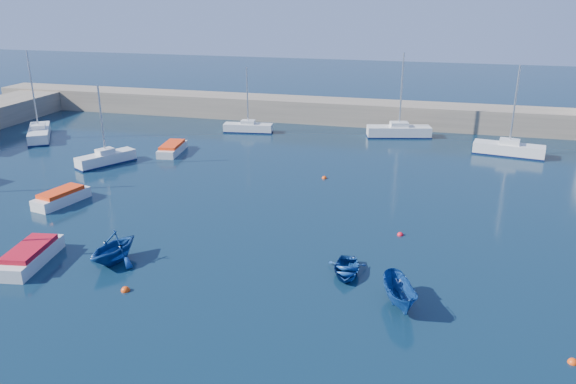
% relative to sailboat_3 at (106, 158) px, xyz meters
% --- Properties ---
extents(ground, '(220.00, 220.00, 0.00)m').
position_rel_sailboat_3_xyz_m(ground, '(19.84, -23.44, -0.58)').
color(ground, '#0C2234').
rests_on(ground, ground).
extents(back_wall, '(96.00, 4.50, 2.60)m').
position_rel_sailboat_3_xyz_m(back_wall, '(19.84, 22.56, 0.72)').
color(back_wall, gray).
rests_on(back_wall, ground).
extents(sailboat_3, '(3.92, 5.40, 7.19)m').
position_rel_sailboat_3_xyz_m(sailboat_3, '(0.00, 0.00, 0.00)').
color(sailboat_3, silver).
rests_on(sailboat_3, ground).
extents(sailboat_4, '(5.63, 6.90, 9.21)m').
position_rel_sailboat_3_xyz_m(sailboat_4, '(-12.06, 6.61, 0.04)').
color(sailboat_4, silver).
rests_on(sailboat_4, ground).
extents(sailboat_5, '(5.53, 2.19, 7.14)m').
position_rel_sailboat_3_xyz_m(sailboat_5, '(8.56, 14.97, -0.05)').
color(sailboat_5, silver).
rests_on(sailboat_5, ground).
extents(sailboat_6, '(7.00, 3.46, 8.91)m').
position_rel_sailboat_3_xyz_m(sailboat_6, '(24.95, 17.05, 0.06)').
color(sailboat_6, silver).
rests_on(sailboat_6, ground).
extents(sailboat_7, '(6.65, 2.86, 8.52)m').
position_rel_sailboat_3_xyz_m(sailboat_7, '(35.66, 12.48, 0.04)').
color(sailboat_7, silver).
rests_on(sailboat_7, ground).
extents(motorboat_0, '(2.46, 5.08, 1.09)m').
position_rel_sailboat_3_xyz_m(motorboat_0, '(6.54, -18.57, -0.07)').
color(motorboat_0, silver).
rests_on(motorboat_0, ground).
extents(motorboat_1, '(2.44, 4.58, 1.07)m').
position_rel_sailboat_3_xyz_m(motorboat_1, '(2.23, -9.65, -0.08)').
color(motorboat_1, silver).
rests_on(motorboat_1, ground).
extents(motorboat_2, '(2.29, 4.91, 0.97)m').
position_rel_sailboat_3_xyz_m(motorboat_2, '(4.11, 5.09, -0.13)').
color(motorboat_2, silver).
rests_on(motorboat_2, ground).
extents(dinghy_center, '(2.43, 3.22, 0.63)m').
position_rel_sailboat_3_xyz_m(dinghy_center, '(24.42, -15.25, -0.27)').
color(dinghy_center, navy).
rests_on(dinghy_center, ground).
extents(dinghy_left, '(3.76, 4.14, 1.89)m').
position_rel_sailboat_3_xyz_m(dinghy_left, '(11.10, -17.17, 0.36)').
color(dinghy_left, navy).
rests_on(dinghy_left, ground).
extents(dinghy_right, '(2.41, 3.81, 1.38)m').
position_rel_sailboat_3_xyz_m(dinghy_right, '(27.54, -17.89, 0.11)').
color(dinghy_right, navy).
rests_on(dinghy_right, ground).
extents(buoy_0, '(0.49, 0.49, 0.49)m').
position_rel_sailboat_3_xyz_m(buoy_0, '(13.45, -20.02, -0.58)').
color(buoy_0, '#DE3F0B').
rests_on(buoy_0, ground).
extents(buoy_1, '(0.41, 0.41, 0.41)m').
position_rel_sailboat_3_xyz_m(buoy_1, '(26.98, -9.09, -0.58)').
color(buoy_1, red).
rests_on(buoy_1, ground).
extents(buoy_2, '(0.43, 0.43, 0.43)m').
position_rel_sailboat_3_xyz_m(buoy_2, '(35.03, -20.65, -0.58)').
color(buoy_2, '#DE3F0B').
rests_on(buoy_2, ground).
extents(buoy_3, '(0.43, 0.43, 0.43)m').
position_rel_sailboat_3_xyz_m(buoy_3, '(19.96, 1.09, -0.58)').
color(buoy_3, '#DE3F0B').
rests_on(buoy_3, ground).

